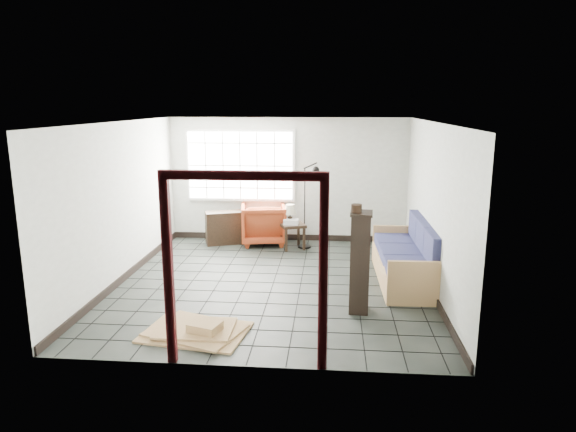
# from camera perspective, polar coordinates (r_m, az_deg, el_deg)

# --- Properties ---
(ground) EXTENTS (5.50, 5.50, 0.00)m
(ground) POSITION_cam_1_polar(r_m,az_deg,el_deg) (8.49, -1.63, -7.42)
(ground) COLOR black
(ground) RESTS_ON ground
(room_shell) EXTENTS (5.02, 5.52, 2.61)m
(room_shell) POSITION_cam_1_polar(r_m,az_deg,el_deg) (8.11, -1.68, 3.88)
(room_shell) COLOR #ADB1AA
(room_shell) RESTS_ON ground
(window_panel) EXTENTS (2.32, 0.08, 1.52)m
(window_panel) POSITION_cam_1_polar(r_m,az_deg,el_deg) (10.89, -5.32, 5.61)
(window_panel) COLOR silver
(window_panel) RESTS_ON ground
(doorway_trim) EXTENTS (1.80, 0.08, 2.20)m
(doorway_trim) POSITION_cam_1_polar(r_m,az_deg,el_deg) (5.53, -4.89, -3.42)
(doorway_trim) COLOR #3E0E11
(doorway_trim) RESTS_ON ground
(futon_sofa) EXTENTS (0.89, 2.26, 1.00)m
(futon_sofa) POSITION_cam_1_polar(r_m,az_deg,el_deg) (8.71, 13.32, -4.77)
(futon_sofa) COLOR #9D6947
(futon_sofa) RESTS_ON ground
(armchair) EXTENTS (1.03, 0.98, 0.93)m
(armchair) POSITION_cam_1_polar(r_m,az_deg,el_deg) (10.71, -2.75, -0.65)
(armchair) COLOR maroon
(armchair) RESTS_ON ground
(side_table) EXTENTS (0.60, 0.60, 0.51)m
(side_table) POSITION_cam_1_polar(r_m,az_deg,el_deg) (10.33, 0.50, -1.36)
(side_table) COLOR black
(side_table) RESTS_ON ground
(table_lamp) EXTENTS (0.28, 0.28, 0.38)m
(table_lamp) POSITION_cam_1_polar(r_m,az_deg,el_deg) (10.30, 0.24, 0.64)
(table_lamp) COLOR black
(table_lamp) RESTS_ON side_table
(projector) EXTENTS (0.30, 0.24, 0.10)m
(projector) POSITION_cam_1_polar(r_m,az_deg,el_deg) (10.25, 0.34, -0.65)
(projector) COLOR silver
(projector) RESTS_ON side_table
(floor_lamp) EXTENTS (0.47, 0.41, 1.76)m
(floor_lamp) POSITION_cam_1_polar(r_m,az_deg,el_deg) (10.22, 2.43, 1.45)
(floor_lamp) COLOR black
(floor_lamp) RESTS_ON ground
(console_shelf) EXTENTS (0.94, 0.62, 0.68)m
(console_shelf) POSITION_cam_1_polar(r_m,az_deg,el_deg) (10.80, -6.78, -1.27)
(console_shelf) COLOR black
(console_shelf) RESTS_ON ground
(tall_shelf) EXTENTS (0.33, 0.41, 1.43)m
(tall_shelf) POSITION_cam_1_polar(r_m,az_deg,el_deg) (7.23, 8.00, -5.03)
(tall_shelf) COLOR black
(tall_shelf) RESTS_ON ground
(pot) EXTENTS (0.17, 0.17, 0.11)m
(pot) POSITION_cam_1_polar(r_m,az_deg,el_deg) (7.03, 7.62, 0.86)
(pot) COLOR black
(pot) RESTS_ON tall_shelf
(open_box) EXTENTS (0.94, 0.57, 0.50)m
(open_box) POSITION_cam_1_polar(r_m,az_deg,el_deg) (8.11, 13.44, -7.40)
(open_box) COLOR olive
(open_box) RESTS_ON ground
(cardboard_pile) EXTENTS (1.41, 1.17, 0.19)m
(cardboard_pile) POSITION_cam_1_polar(r_m,az_deg,el_deg) (6.82, -10.08, -12.36)
(cardboard_pile) COLOR olive
(cardboard_pile) RESTS_ON ground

